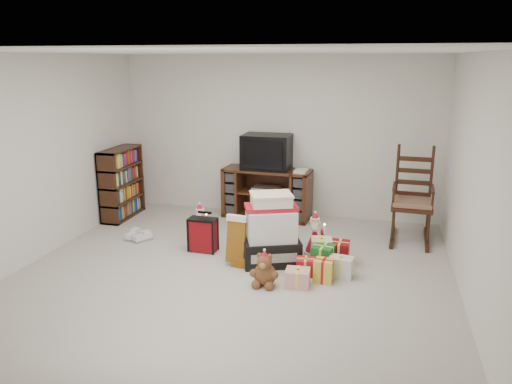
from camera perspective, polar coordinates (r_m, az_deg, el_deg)
room at (r=5.49m, az=-2.81°, el=2.56°), size 5.01×5.01×2.51m
tv_stand at (r=7.81m, az=1.25°, el=-0.14°), size 1.39×0.59×0.78m
bookshelf at (r=8.07m, az=-15.09°, el=0.85°), size 0.30×0.90×1.10m
rocking_chair at (r=7.18m, az=17.34°, el=-1.63°), size 0.58×0.91×1.34m
gift_pile at (r=6.07m, az=1.72°, el=-4.77°), size 0.82×0.72×0.86m
red_suitcase at (r=6.51m, az=-6.08°, el=-4.88°), size 0.35×0.19×0.52m
stocking at (r=6.03m, az=-2.29°, el=-5.54°), size 0.31×0.16×0.63m
teddy_bear at (r=5.56m, az=1.00°, el=-9.07°), size 0.25×0.22×0.37m
santa_figurine at (r=6.45m, az=6.70°, el=-5.20°), size 0.27×0.26×0.55m
mrs_claus_figurine at (r=6.89m, az=-6.39°, el=-3.93°), size 0.26×0.25×0.54m
sneaker_pair at (r=7.12m, az=-13.35°, el=-4.97°), size 0.36×0.29×0.10m
gift_cluster at (r=5.93m, az=7.55°, el=-8.09°), size 0.68×0.99×0.23m
crt_television at (r=7.69m, az=1.23°, el=4.62°), size 0.73×0.54×0.53m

